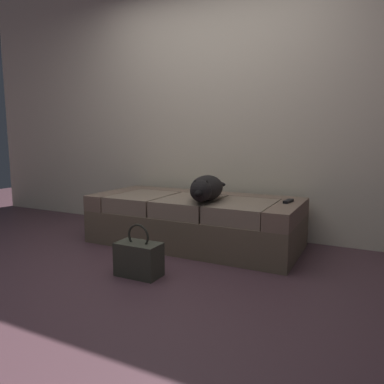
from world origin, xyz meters
name	(u,v)px	position (x,y,z in m)	size (l,w,h in m)	color
ground_plane	(121,286)	(0.00, 0.00, 0.00)	(10.00, 10.00, 0.00)	#4E333B
back_wall	(219,95)	(0.00, 1.65, 1.40)	(6.40, 0.10, 2.80)	beige
couch	(194,221)	(0.00, 1.09, 0.22)	(1.89, 0.84, 0.44)	brown
dog_dark	(206,188)	(0.19, 0.93, 0.55)	(0.36, 0.62, 0.22)	black
tv_remote	(288,201)	(0.83, 1.17, 0.45)	(0.04, 0.15, 0.02)	black
handbag	(139,258)	(0.00, 0.20, 0.13)	(0.32, 0.18, 0.38)	#3C3C30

